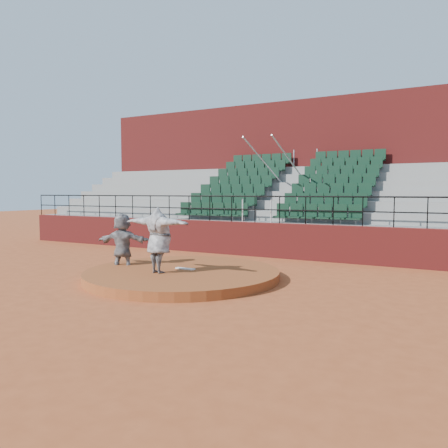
{
  "coord_description": "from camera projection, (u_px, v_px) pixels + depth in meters",
  "views": [
    {
      "loc": [
        6.86,
        -10.24,
        2.46
      ],
      "look_at": [
        0.0,
        2.5,
        1.4
      ],
      "focal_mm": 35.0,
      "sensor_mm": 36.0,
      "label": 1
    }
  ],
  "objects": [
    {
      "name": "ground",
      "position": [
        182.0,
        279.0,
        12.42
      ],
      "size": [
        90.0,
        90.0,
        0.0
      ],
      "primitive_type": "plane",
      "color": "#A54C25",
      "rests_on": "ground"
    },
    {
      "name": "pitchers_mound",
      "position": [
        182.0,
        274.0,
        12.41
      ],
      "size": [
        5.5,
        5.5,
        0.25
      ],
      "primitive_type": "cylinder",
      "color": "brown",
      "rests_on": "ground"
    },
    {
      "name": "pitching_rubber",
      "position": [
        185.0,
        269.0,
        12.53
      ],
      "size": [
        0.6,
        0.15,
        0.03
      ],
      "primitive_type": "cube",
      "color": "white",
      "rests_on": "pitchers_mound"
    },
    {
      "name": "boundary_wall",
      "position": [
        255.0,
        239.0,
        16.76
      ],
      "size": [
        24.0,
        0.3,
        1.3
      ],
      "primitive_type": "cube",
      "color": "maroon",
      "rests_on": "ground"
    },
    {
      "name": "wall_railing",
      "position": [
        255.0,
        203.0,
        16.66
      ],
      "size": [
        24.04,
        0.05,
        1.03
      ],
      "color": "black",
      "rests_on": "boundary_wall"
    },
    {
      "name": "seating_deck",
      "position": [
        288.0,
        214.0,
        19.9
      ],
      "size": [
        24.0,
        5.97,
        4.63
      ],
      "color": "gray",
      "rests_on": "ground"
    },
    {
      "name": "press_box_facade",
      "position": [
        314.0,
        172.0,
        23.22
      ],
      "size": [
        24.0,
        3.0,
        7.1
      ],
      "primitive_type": "cube",
      "color": "maroon",
      "rests_on": "ground"
    },
    {
      "name": "pitcher",
      "position": [
        159.0,
        240.0,
        11.91
      ],
      "size": [
        2.26,
        0.82,
        1.8
      ],
      "primitive_type": "imported",
      "rotation": [
        0.0,
        0.0,
        3.04
      ],
      "color": "black",
      "rests_on": "pitchers_mound"
    },
    {
      "name": "fielder",
      "position": [
        123.0,
        243.0,
        13.28
      ],
      "size": [
        1.78,
        1.05,
        1.82
      ],
      "primitive_type": "imported",
      "rotation": [
        0.0,
        0.0,
        3.47
      ],
      "color": "black",
      "rests_on": "ground"
    }
  ]
}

